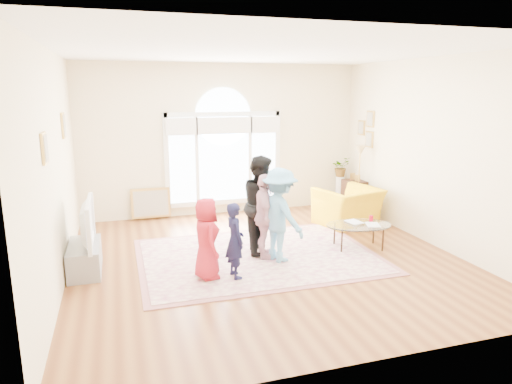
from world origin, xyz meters
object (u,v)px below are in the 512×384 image
object	(u,v)px
television	(82,223)
coffee_table	(359,225)
area_rug	(258,256)
armchair	(348,207)
tv_console	(85,258)

from	to	relation	value
television	coffee_table	bearing A→B (deg)	-3.40
area_rug	television	xyz separation A→B (m)	(-2.64, 0.16, 0.74)
area_rug	armchair	xyz separation A→B (m)	(2.26, 1.20, 0.36)
television	armchair	world-z (taller)	television
area_rug	television	world-z (taller)	television
tv_console	armchair	bearing A→B (deg)	12.03
tv_console	television	world-z (taller)	television
television	coffee_table	xyz separation A→B (m)	(4.40, -0.26, -0.35)
tv_console	area_rug	bearing A→B (deg)	-3.43
armchair	tv_console	bearing A→B (deg)	-3.60
coffee_table	armchair	distance (m)	1.40
tv_console	coffee_table	xyz separation A→B (m)	(4.41, -0.26, 0.19)
coffee_table	armchair	size ratio (longest dim) A/B	1.07
television	coffee_table	distance (m)	4.42
television	coffee_table	world-z (taller)	television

